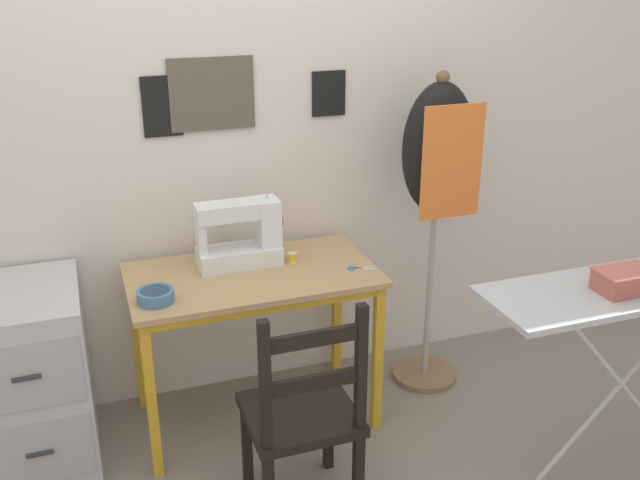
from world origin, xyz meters
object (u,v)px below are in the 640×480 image
(filing_cabinet, at_px, (35,377))
(dress_form, at_px, (438,165))
(sewing_machine, at_px, (243,235))
(fabric_bowl, at_px, (156,296))
(thread_spool_near_machine, at_px, (292,257))
(storage_box, at_px, (625,280))
(wooden_chair, at_px, (303,416))
(ironing_board, at_px, (638,293))
(scissors, at_px, (357,268))

(filing_cabinet, height_order, dress_form, dress_form)
(sewing_machine, relative_size, filing_cabinet, 0.49)
(fabric_bowl, xyz_separation_m, thread_spool_near_machine, (0.62, 0.19, -0.00))
(sewing_machine, bearing_deg, storage_box, -40.16)
(thread_spool_near_machine, relative_size, filing_cabinet, 0.06)
(wooden_chair, bearing_deg, ironing_board, -9.55)
(sewing_machine, distance_m, ironing_board, 1.58)
(sewing_machine, height_order, thread_spool_near_machine, sewing_machine)
(sewing_machine, bearing_deg, fabric_bowl, -149.44)
(scissors, xyz_separation_m, dress_form, (0.44, 0.15, 0.38))
(thread_spool_near_machine, distance_m, storage_box, 1.34)
(sewing_machine, xyz_separation_m, wooden_chair, (0.03, -0.73, -0.44))
(thread_spool_near_machine, bearing_deg, fabric_bowl, -162.51)
(scissors, height_order, thread_spool_near_machine, thread_spool_near_machine)
(fabric_bowl, relative_size, thread_spool_near_machine, 3.38)
(wooden_chair, relative_size, ironing_board, 0.74)
(ironing_board, bearing_deg, fabric_bowl, 157.51)
(wooden_chair, xyz_separation_m, ironing_board, (1.25, -0.21, 0.39))
(dress_form, bearing_deg, fabric_bowl, -172.30)
(fabric_bowl, distance_m, ironing_board, 1.83)
(wooden_chair, height_order, filing_cabinet, wooden_chair)
(sewing_machine, height_order, dress_form, dress_form)
(thread_spool_near_machine, relative_size, storage_box, 0.20)
(ironing_board, bearing_deg, dress_form, 113.93)
(dress_form, bearing_deg, thread_spool_near_machine, 178.43)
(scissors, distance_m, ironing_board, 1.10)
(ironing_board, bearing_deg, scissors, 138.75)
(thread_spool_near_machine, distance_m, dress_form, 0.77)
(fabric_bowl, height_order, ironing_board, ironing_board)
(thread_spool_near_machine, relative_size, wooden_chair, 0.05)
(scissors, bearing_deg, fabric_bowl, -178.10)
(scissors, xyz_separation_m, filing_cabinet, (-1.35, 0.15, -0.35))
(sewing_machine, bearing_deg, ironing_board, -36.49)
(sewing_machine, bearing_deg, scissors, -25.83)
(scissors, xyz_separation_m, ironing_board, (0.83, -0.73, 0.08))
(scissors, bearing_deg, sewing_machine, 154.17)
(scissors, relative_size, wooden_chair, 0.14)
(fabric_bowl, relative_size, storage_box, 0.69)
(storage_box, bearing_deg, scissors, 133.15)
(filing_cabinet, bearing_deg, sewing_machine, 4.16)
(fabric_bowl, height_order, storage_box, storage_box)
(filing_cabinet, height_order, storage_box, storage_box)
(wooden_chair, bearing_deg, fabric_bowl, 131.93)
(filing_cabinet, xyz_separation_m, storage_box, (2.07, -0.91, 0.51))
(filing_cabinet, bearing_deg, thread_spool_near_machine, 0.85)
(sewing_machine, distance_m, dress_form, 0.92)
(wooden_chair, bearing_deg, storage_box, -12.36)
(sewing_machine, height_order, filing_cabinet, sewing_machine)
(filing_cabinet, distance_m, storage_box, 2.32)
(ironing_board, relative_size, storage_box, 5.83)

